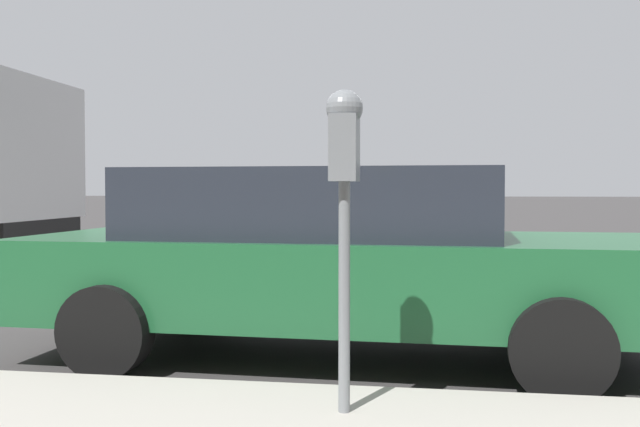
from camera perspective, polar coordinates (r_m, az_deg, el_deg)
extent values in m
plane|color=#3D3A3A|center=(6.70, 2.94, -9.22)|extent=(220.00, 220.00, 0.00)
cylinder|color=gray|center=(3.88, 1.86, -6.39)|extent=(0.06, 0.06, 1.19)
cube|color=gray|center=(3.84, 1.87, 5.00)|extent=(0.20, 0.14, 0.34)
sphere|color=gray|center=(3.86, 1.88, 8.02)|extent=(0.19, 0.19, 0.19)
cube|color=gold|center=(3.95, 2.07, 4.31)|extent=(0.01, 0.11, 0.12)
cube|color=black|center=(3.95, 2.07, 6.03)|extent=(0.01, 0.10, 0.08)
cube|color=#1E5B33|center=(5.74, 1.79, -4.79)|extent=(2.01, 4.88, 0.61)
cube|color=#232833|center=(5.73, -0.11, 0.83)|extent=(1.72, 2.75, 0.51)
cylinder|color=black|center=(6.65, 16.04, -6.58)|extent=(0.24, 0.65, 0.64)
cylinder|color=black|center=(4.83, 17.94, -9.82)|extent=(0.24, 0.65, 0.64)
cylinder|color=black|center=(7.05, -9.09, -6.04)|extent=(0.24, 0.65, 0.64)
cylinder|color=black|center=(5.37, -16.04, -8.60)|extent=(0.24, 0.65, 0.64)
cylinder|color=black|center=(12.50, -22.27, -1.76)|extent=(0.34, 1.05, 1.04)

